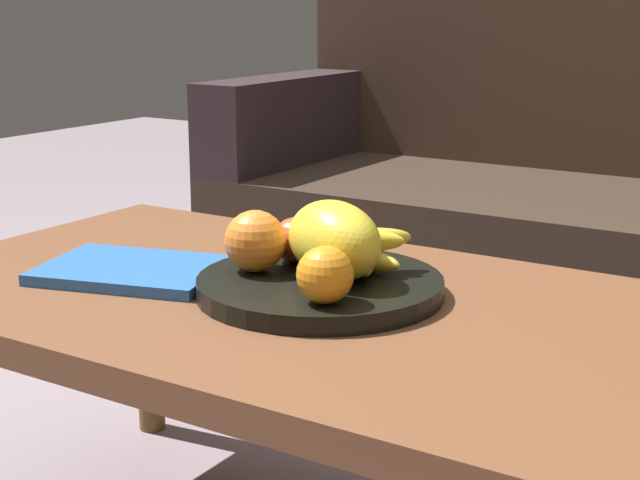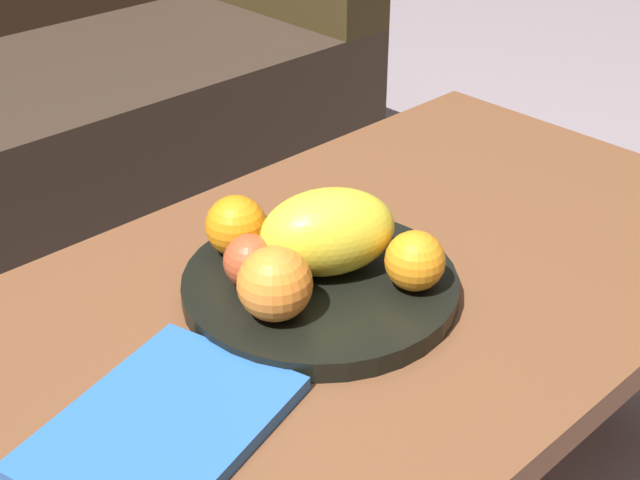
# 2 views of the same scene
# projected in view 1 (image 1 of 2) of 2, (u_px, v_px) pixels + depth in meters

# --- Properties ---
(coffee_table) EXTENTS (1.22, 0.63, 0.43)m
(coffee_table) POSITION_uv_depth(u_px,v_px,m) (326.00, 333.00, 1.25)
(coffee_table) COLOR brown
(coffee_table) RESTS_ON ground_plane
(couch) EXTENTS (1.70, 0.70, 0.90)m
(couch) POSITION_uv_depth(u_px,v_px,m) (596.00, 228.00, 2.17)
(couch) COLOR #32261C
(couch) RESTS_ON ground_plane
(fruit_bowl) EXTENTS (0.32, 0.32, 0.03)m
(fruit_bowl) POSITION_uv_depth(u_px,v_px,m) (320.00, 286.00, 1.25)
(fruit_bowl) COLOR black
(fruit_bowl) RESTS_ON coffee_table
(melon_large_front) EXTENTS (0.19, 0.16, 0.10)m
(melon_large_front) POSITION_uv_depth(u_px,v_px,m) (332.00, 240.00, 1.24)
(melon_large_front) COLOR yellow
(melon_large_front) RESTS_ON fruit_bowl
(orange_front) EXTENTS (0.07, 0.07, 0.07)m
(orange_front) POSITION_uv_depth(u_px,v_px,m) (325.00, 275.00, 1.14)
(orange_front) COLOR orange
(orange_front) RESTS_ON fruit_bowl
(orange_left) EXTENTS (0.08, 0.08, 0.08)m
(orange_left) POSITION_uv_depth(u_px,v_px,m) (255.00, 241.00, 1.27)
(orange_left) COLOR orange
(orange_left) RESTS_ON fruit_bowl
(orange_right) EXTENTS (0.07, 0.07, 0.07)m
(orange_right) POSITION_uv_depth(u_px,v_px,m) (340.00, 229.00, 1.35)
(orange_right) COLOR orange
(orange_right) RESTS_ON fruit_bowl
(apple_front) EXTENTS (0.06, 0.06, 0.06)m
(apple_front) POSITION_uv_depth(u_px,v_px,m) (295.00, 240.00, 1.31)
(apple_front) COLOR #BC4928
(apple_front) RESTS_ON fruit_bowl
(banana_bunch) EXTENTS (0.15, 0.16, 0.06)m
(banana_bunch) POSITION_uv_depth(u_px,v_px,m) (355.00, 249.00, 1.27)
(banana_bunch) COLOR yellow
(banana_bunch) RESTS_ON fruit_bowl
(magazine) EXTENTS (0.29, 0.24, 0.02)m
(magazine) POSITION_uv_depth(u_px,v_px,m) (133.00, 270.00, 1.34)
(magazine) COLOR blue
(magazine) RESTS_ON coffee_table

